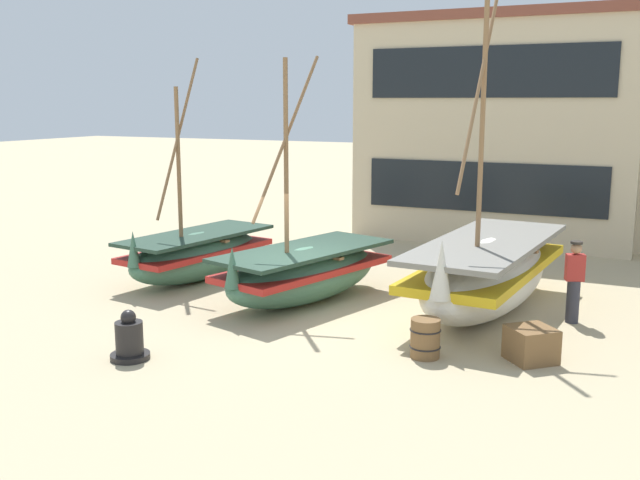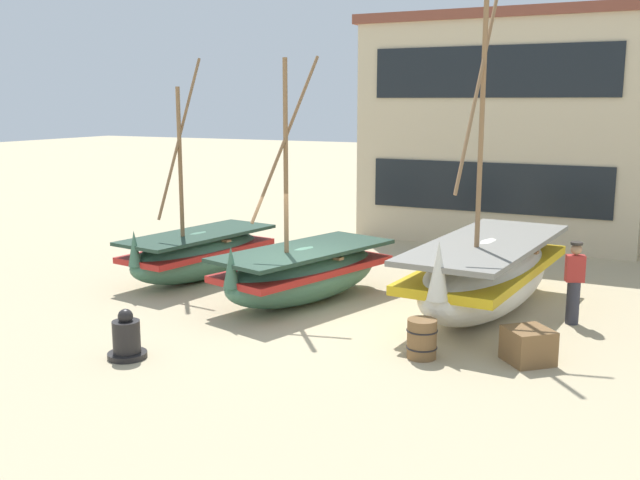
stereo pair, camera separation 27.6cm
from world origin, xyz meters
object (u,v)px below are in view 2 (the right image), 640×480
(cargo_crate, at_px, (528,346))
(fishing_boat_centre_large, at_px, (486,273))
(fishing_boat_near_left, at_px, (198,254))
(fishing_boat_far_right, at_px, (304,272))
(fisherman_by_hull, at_px, (574,284))
(capstan_winch, at_px, (127,339))
(harbor_building_main, at_px, (508,128))
(wooden_barrel, at_px, (422,339))

(cargo_crate, bearing_deg, fishing_boat_centre_large, 117.77)
(fishing_boat_near_left, bearing_deg, fishing_boat_centre_large, 2.29)
(fishing_boat_far_right, bearing_deg, fishing_boat_near_left, 168.74)
(fishing_boat_near_left, height_order, fisherman_by_hull, fishing_boat_near_left)
(fishing_boat_near_left, relative_size, fishing_boat_far_right, 1.01)
(fishing_boat_near_left, xyz_separation_m, capstan_winch, (2.28, -5.31, -0.32))
(fishing_boat_centre_large, relative_size, cargo_crate, 10.79)
(fishing_boat_near_left, height_order, cargo_crate, fishing_boat_near_left)
(fishing_boat_far_right, xyz_separation_m, harbor_building_main, (2.15, 10.32, 2.89))
(wooden_barrel, bearing_deg, fishing_boat_near_left, 156.51)
(capstan_winch, xyz_separation_m, harbor_building_main, (3.22, 14.97, 3.23))
(capstan_winch, height_order, wooden_barrel, capstan_winch)
(fisherman_by_hull, bearing_deg, cargo_crate, -97.77)
(fisherman_by_hull, xyz_separation_m, wooden_barrel, (-2.08, -3.28, -0.48))
(cargo_crate, xyz_separation_m, harbor_building_main, (-3.13, 12.06, 3.27))
(fishing_boat_centre_large, height_order, fishing_boat_far_right, fishing_boat_centre_large)
(cargo_crate, bearing_deg, harbor_building_main, 104.55)
(fishing_boat_near_left, distance_m, cargo_crate, 8.97)
(cargo_crate, bearing_deg, fishing_boat_near_left, 164.42)
(fishing_boat_centre_large, bearing_deg, fishing_boat_near_left, -177.71)
(wooden_barrel, xyz_separation_m, cargo_crate, (1.72, 0.60, -0.05))
(fishing_boat_near_left, xyz_separation_m, cargo_crate, (8.63, -2.41, -0.36))
(fishing_boat_far_right, xyz_separation_m, capstan_winch, (-1.07, -4.65, -0.34))
(fishing_boat_near_left, xyz_separation_m, fishing_boat_far_right, (3.35, -0.67, 0.02))
(fishing_boat_far_right, distance_m, cargo_crate, 5.58)
(fishing_boat_centre_large, bearing_deg, wooden_barrel, -95.16)
(fisherman_by_hull, distance_m, cargo_crate, 2.75)
(fisherman_by_hull, bearing_deg, fishing_boat_far_right, -170.59)
(fishing_boat_far_right, bearing_deg, capstan_winch, -102.93)
(wooden_barrel, bearing_deg, fishing_boat_centre_large, 84.84)
(wooden_barrel, distance_m, harbor_building_main, 13.14)
(fishing_boat_near_left, distance_m, fisherman_by_hull, 9.00)
(fisherman_by_hull, bearing_deg, harbor_building_main, 110.42)
(fishing_boat_near_left, relative_size, capstan_winch, 6.14)
(harbor_building_main, bearing_deg, fishing_boat_near_left, -119.67)
(wooden_barrel, bearing_deg, capstan_winch, -153.55)
(fishing_boat_near_left, relative_size, wooden_barrel, 7.81)
(fishing_boat_centre_large, distance_m, fisherman_by_hull, 1.78)
(fisherman_by_hull, relative_size, wooden_barrel, 2.41)
(fishing_boat_far_right, distance_m, fisherman_by_hull, 5.73)
(fishing_boat_far_right, xyz_separation_m, wooden_barrel, (3.57, -2.34, -0.33))
(fishing_boat_far_right, relative_size, fisherman_by_hull, 3.21)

